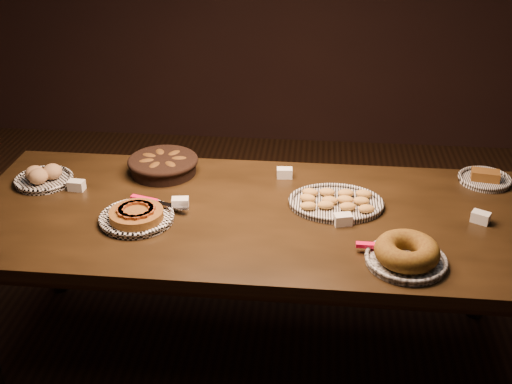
# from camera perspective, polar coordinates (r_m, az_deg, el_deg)

# --- Properties ---
(ground) EXTENTS (5.00, 5.00, 0.00)m
(ground) POSITION_cam_1_polar(r_m,az_deg,el_deg) (3.10, -0.16, -13.93)
(ground) COLOR black
(ground) RESTS_ON ground
(buffet_table) EXTENTS (2.40, 1.00, 0.75)m
(buffet_table) POSITION_cam_1_polar(r_m,az_deg,el_deg) (2.69, -0.18, -3.19)
(buffet_table) COLOR black
(buffet_table) RESTS_ON ground
(apple_tart_plate) EXTENTS (0.35, 0.31, 0.06)m
(apple_tart_plate) POSITION_cam_1_polar(r_m,az_deg,el_deg) (2.63, -10.55, -2.10)
(apple_tart_plate) COLOR white
(apple_tart_plate) RESTS_ON buffet_table
(madeleine_platter) EXTENTS (0.40, 0.32, 0.05)m
(madeleine_platter) POSITION_cam_1_polar(r_m,az_deg,el_deg) (2.72, 7.14, -0.88)
(madeleine_platter) COLOR black
(madeleine_platter) RESTS_ON buffet_table
(bundt_cake_plate) EXTENTS (0.33, 0.31, 0.09)m
(bundt_cake_plate) POSITION_cam_1_polar(r_m,az_deg,el_deg) (2.39, 13.22, -5.39)
(bundt_cake_plate) COLOR black
(bundt_cake_plate) RESTS_ON buffet_table
(croissant_basket) EXTENTS (0.33, 0.33, 0.08)m
(croissant_basket) POSITION_cam_1_polar(r_m,az_deg,el_deg) (2.99, -8.26, 2.51)
(croissant_basket) COLOR black
(croissant_basket) RESTS_ON buffet_table
(bread_roll_plate) EXTENTS (0.26, 0.26, 0.08)m
(bread_roll_plate) POSITION_cam_1_polar(r_m,az_deg,el_deg) (3.04, -18.42, 1.28)
(bread_roll_plate) COLOR white
(bread_roll_plate) RESTS_ON buffet_table
(loaf_plate) EXTENTS (0.24, 0.24, 0.06)m
(loaf_plate) POSITION_cam_1_polar(r_m,az_deg,el_deg) (3.07, 19.67, 1.15)
(loaf_plate) COLOR black
(loaf_plate) RESTS_ON buffet_table
(tent_cards) EXTENTS (1.79, 0.45, 0.04)m
(tent_cards) POSITION_cam_1_polar(r_m,az_deg,el_deg) (2.71, 1.16, -0.60)
(tent_cards) COLOR white
(tent_cards) RESTS_ON buffet_table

